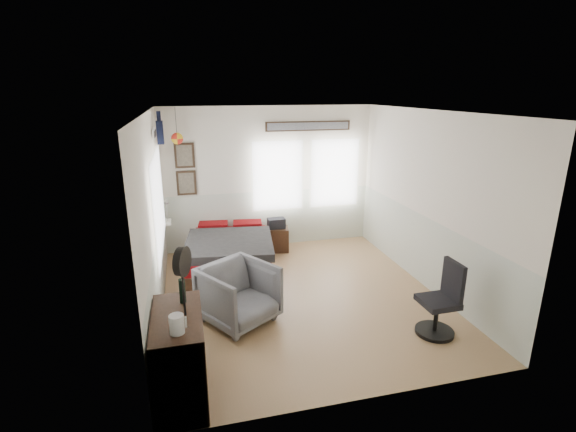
# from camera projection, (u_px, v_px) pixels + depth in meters

# --- Properties ---
(ground_plane) EXTENTS (4.00, 4.50, 0.01)m
(ground_plane) POSITION_uv_depth(u_px,v_px,m) (301.00, 296.00, 6.27)
(ground_plane) COLOR #A88255
(room_shell) EXTENTS (4.02, 4.52, 2.71)m
(room_shell) POSITION_uv_depth(u_px,v_px,m) (293.00, 189.00, 5.95)
(room_shell) COLOR silver
(room_shell) RESTS_ON ground_plane
(wall_decor) EXTENTS (3.55, 1.32, 1.44)m
(wall_decor) POSITION_uv_depth(u_px,v_px,m) (210.00, 142.00, 7.22)
(wall_decor) COLOR #2F2115
(wall_decor) RESTS_ON room_shell
(bed) EXTENTS (1.59, 2.08, 0.61)m
(bed) POSITION_uv_depth(u_px,v_px,m) (230.00, 254.00, 7.09)
(bed) COLOR black
(bed) RESTS_ON ground_plane
(dresser) EXTENTS (0.48, 1.00, 0.90)m
(dresser) POSITION_uv_depth(u_px,v_px,m) (180.00, 356.00, 4.12)
(dresser) COLOR black
(dresser) RESTS_ON ground_plane
(armchair) EXTENTS (1.18, 1.19, 0.79)m
(armchair) POSITION_uv_depth(u_px,v_px,m) (239.00, 294.00, 5.49)
(armchair) COLOR slate
(armchair) RESTS_ON ground_plane
(nightstand) EXTENTS (0.51, 0.44, 0.45)m
(nightstand) POSITION_uv_depth(u_px,v_px,m) (276.00, 239.00, 7.99)
(nightstand) COLOR black
(nightstand) RESTS_ON ground_plane
(task_chair) EXTENTS (0.48, 0.48, 0.96)m
(task_chair) POSITION_uv_depth(u_px,v_px,m) (441.00, 305.00, 5.22)
(task_chair) COLOR black
(task_chair) RESTS_ON ground_plane
(kettle) EXTENTS (0.15, 0.13, 0.18)m
(kettle) POSITION_uv_depth(u_px,v_px,m) (177.00, 324.00, 3.69)
(kettle) COLOR silver
(kettle) RESTS_ON dresser
(bottle) EXTENTS (0.06, 0.06, 0.26)m
(bottle) POSITION_uv_depth(u_px,v_px,m) (182.00, 291.00, 4.21)
(bottle) COLOR black
(bottle) RESTS_ON dresser
(stand_fan) EXTENTS (0.18, 0.27, 0.70)m
(stand_fan) POSITION_uv_depth(u_px,v_px,m) (182.00, 263.00, 3.85)
(stand_fan) COLOR black
(stand_fan) RESTS_ON dresser
(black_bag) EXTENTS (0.32, 0.21, 0.19)m
(black_bag) POSITION_uv_depth(u_px,v_px,m) (276.00, 223.00, 7.90)
(black_bag) COLOR black
(black_bag) RESTS_ON nightstand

